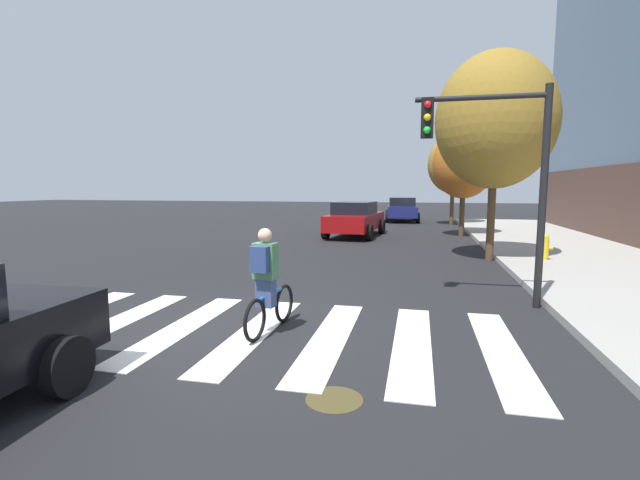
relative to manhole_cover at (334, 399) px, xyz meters
The scene contains 11 objects.
ground_plane 2.95m from the manhole_cover, 138.98° to the left, with size 120.00×120.00×0.00m, color black.
crosswalk_stripes 3.01m from the manhole_cover, 139.92° to the left, with size 9.27×3.72×0.01m.
manhole_cover is the anchor object (origin of this frame).
sedan_mid 16.17m from the manhole_cover, 97.24° to the left, with size 2.57×4.88×1.63m.
sedan_far 25.84m from the manhole_cover, 90.55° to the left, with size 2.43×4.77×1.61m.
cyclist 2.57m from the manhole_cover, 126.83° to the left, with size 0.39×1.70×1.69m.
traffic_light_near 5.82m from the manhole_cover, 62.97° to the left, with size 2.47×0.28×4.20m.
fire_hydrant 10.74m from the manhole_cover, 64.75° to the left, with size 0.33×0.22×0.78m.
street_tree_near 11.41m from the manhole_cover, 73.08° to the left, with size 3.60×3.60×6.40m.
street_tree_mid 17.72m from the manhole_cover, 80.57° to the left, with size 2.83×2.83×5.03m.
street_tree_far 24.13m from the manhole_cover, 83.15° to the left, with size 3.05×3.05×5.42m.
Camera 1 is at (3.08, -6.49, 2.33)m, focal length 24.88 mm.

